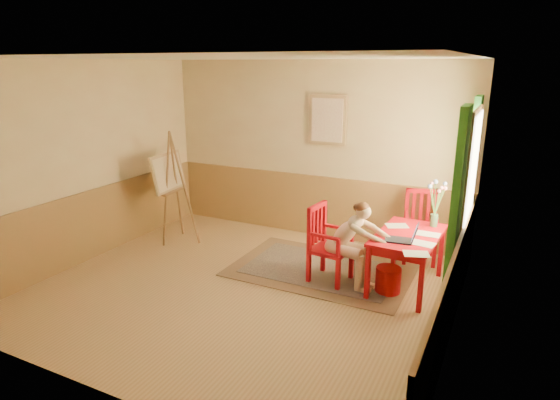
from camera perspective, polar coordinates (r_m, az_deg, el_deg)
The scene contains 14 objects.
room at distance 5.64m, azimuth -4.76°, elevation 2.34°, with size 5.04×4.54×2.84m.
wainscot at distance 6.57m, azimuth -1.01°, elevation -3.81°, with size 5.00×4.50×1.00m.
window at distance 5.97m, azimuth 21.51°, elevation 1.48°, with size 0.12×2.01×2.20m.
wall_portrait at distance 7.41m, azimuth 5.75°, elevation 9.54°, with size 0.60×0.05×0.76m.
rug at distance 6.61m, azimuth 4.97°, elevation -8.32°, with size 2.41×1.61×0.02m.
table at distance 6.08m, azimuth 15.16°, elevation -4.74°, with size 0.78×1.24×0.72m.
chair_left at distance 6.14m, azimuth 5.71°, elevation -5.27°, with size 0.51×0.50×1.02m.
chair_back at distance 7.05m, azimuth 16.52°, elevation -3.02°, with size 0.54×0.56×1.02m.
figure at distance 5.97m, azimuth 8.51°, elevation -4.77°, with size 0.86×0.41×1.14m.
laptop at distance 5.77m, azimuth 14.70°, elevation -4.42°, with size 0.39×0.27×0.23m.
papers at distance 5.90m, azimuth 16.02°, elevation -4.50°, with size 0.74×1.14×0.00m.
vase at distance 6.35m, azimuth 18.22°, elevation -0.63°, with size 0.22×0.30×0.60m.
wastebasket at distance 6.07m, azimuth 12.89°, elevation -9.38°, with size 0.31×0.31×0.33m, color #B80B10.
easel at distance 7.57m, azimuth -13.08°, elevation 2.75°, with size 0.62×0.79×1.76m.
Camera 1 is at (2.83, -4.69, 2.74)m, focal length 30.37 mm.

